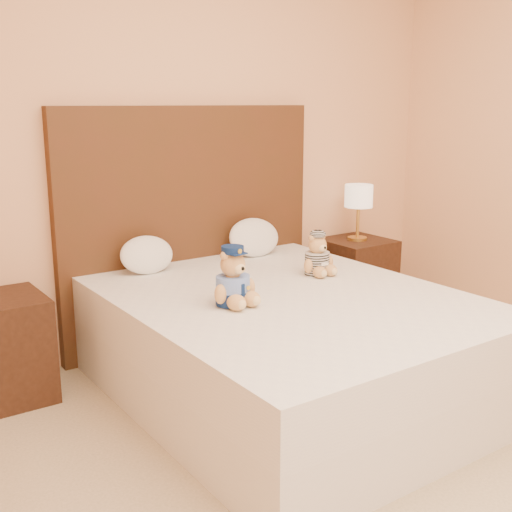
{
  "coord_description": "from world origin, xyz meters",
  "views": [
    {
      "loc": [
        -1.95,
        -1.31,
        1.52
      ],
      "look_at": [
        -0.03,
        1.45,
        0.71
      ],
      "focal_mm": 45.0,
      "sensor_mm": 36.0,
      "label": 1
    }
  ],
  "objects_px": {
    "nightstand_left": "(2,349)",
    "pillow_left": "(147,253)",
    "nightstand_right": "(356,276)",
    "teddy_prisoner": "(317,254)",
    "lamp": "(359,199)",
    "pillow_right": "(254,236)",
    "bed": "(287,345)",
    "teddy_police": "(233,276)"
  },
  "relations": [
    {
      "from": "nightstand_left",
      "to": "pillow_left",
      "type": "distance_m",
      "value": 0.94
    },
    {
      "from": "nightstand_right",
      "to": "pillow_left",
      "type": "height_order",
      "value": "pillow_left"
    },
    {
      "from": "teddy_prisoner",
      "to": "lamp",
      "type": "bearing_deg",
      "value": 32.86
    },
    {
      "from": "lamp",
      "to": "pillow_right",
      "type": "height_order",
      "value": "lamp"
    },
    {
      "from": "lamp",
      "to": "teddy_prisoner",
      "type": "height_order",
      "value": "lamp"
    },
    {
      "from": "lamp",
      "to": "teddy_prisoner",
      "type": "distance_m",
      "value": 1.05
    },
    {
      "from": "bed",
      "to": "nightstand_left",
      "type": "bearing_deg",
      "value": 147.38
    },
    {
      "from": "nightstand_left",
      "to": "teddy_prisoner",
      "type": "xyz_separation_m",
      "value": [
        1.64,
        -0.57,
        0.4
      ]
    },
    {
      "from": "lamp",
      "to": "teddy_police",
      "type": "bearing_deg",
      "value": -153.74
    },
    {
      "from": "pillow_right",
      "to": "nightstand_right",
      "type": "bearing_deg",
      "value": -1.94
    },
    {
      "from": "lamp",
      "to": "teddy_prisoner",
      "type": "bearing_deg",
      "value": -146.47
    },
    {
      "from": "nightstand_right",
      "to": "pillow_right",
      "type": "distance_m",
      "value": 0.98
    },
    {
      "from": "pillow_left",
      "to": "pillow_right",
      "type": "bearing_deg",
      "value": 0.0
    },
    {
      "from": "nightstand_left",
      "to": "lamp",
      "type": "distance_m",
      "value": 2.56
    },
    {
      "from": "teddy_police",
      "to": "pillow_right",
      "type": "bearing_deg",
      "value": 43.33
    },
    {
      "from": "nightstand_right",
      "to": "teddy_prisoner",
      "type": "relative_size",
      "value": 2.27
    },
    {
      "from": "nightstand_right",
      "to": "lamp",
      "type": "xyz_separation_m",
      "value": [
        -0.0,
        0.0,
        0.57
      ]
    },
    {
      "from": "bed",
      "to": "pillow_right",
      "type": "height_order",
      "value": "pillow_right"
    },
    {
      "from": "nightstand_left",
      "to": "nightstand_right",
      "type": "bearing_deg",
      "value": 0.0
    },
    {
      "from": "teddy_prisoner",
      "to": "pillow_right",
      "type": "bearing_deg",
      "value": 91.7
    },
    {
      "from": "nightstand_left",
      "to": "pillow_left",
      "type": "relative_size",
      "value": 1.67
    },
    {
      "from": "teddy_police",
      "to": "pillow_left",
      "type": "distance_m",
      "value": 0.81
    },
    {
      "from": "pillow_left",
      "to": "teddy_police",
      "type": "bearing_deg",
      "value": -84.58
    },
    {
      "from": "bed",
      "to": "pillow_right",
      "type": "bearing_deg",
      "value": 66.42
    },
    {
      "from": "teddy_prisoner",
      "to": "pillow_right",
      "type": "xyz_separation_m",
      "value": [
        -0.02,
        0.6,
        0.01
      ]
    },
    {
      "from": "teddy_prisoner",
      "to": "pillow_left",
      "type": "distance_m",
      "value": 0.99
    },
    {
      "from": "bed",
      "to": "teddy_police",
      "type": "distance_m",
      "value": 0.53
    },
    {
      "from": "teddy_prisoner",
      "to": "pillow_right",
      "type": "relative_size",
      "value": 0.66
    },
    {
      "from": "teddy_police",
      "to": "teddy_prisoner",
      "type": "height_order",
      "value": "teddy_police"
    },
    {
      "from": "pillow_left",
      "to": "pillow_right",
      "type": "distance_m",
      "value": 0.76
    },
    {
      "from": "nightstand_left",
      "to": "lamp",
      "type": "relative_size",
      "value": 1.38
    },
    {
      "from": "pillow_left",
      "to": "bed",
      "type": "bearing_deg",
      "value": -64.42
    },
    {
      "from": "pillow_right",
      "to": "teddy_prisoner",
      "type": "bearing_deg",
      "value": -87.64
    },
    {
      "from": "teddy_prisoner",
      "to": "nightstand_right",
      "type": "bearing_deg",
      "value": 32.86
    },
    {
      "from": "teddy_police",
      "to": "pillow_right",
      "type": "xyz_separation_m",
      "value": [
        0.68,
        0.81,
        -0.02
      ]
    },
    {
      "from": "bed",
      "to": "pillow_right",
      "type": "distance_m",
      "value": 0.99
    },
    {
      "from": "bed",
      "to": "pillow_right",
      "type": "xyz_separation_m",
      "value": [
        0.36,
        0.83,
        0.41
      ]
    },
    {
      "from": "teddy_prisoner",
      "to": "bed",
      "type": "bearing_deg",
      "value": -150.13
    },
    {
      "from": "bed",
      "to": "teddy_prisoner",
      "type": "bearing_deg",
      "value": 30.53
    },
    {
      "from": "teddy_prisoner",
      "to": "pillow_left",
      "type": "relative_size",
      "value": 0.74
    },
    {
      "from": "nightstand_right",
      "to": "lamp",
      "type": "distance_m",
      "value": 0.57
    },
    {
      "from": "nightstand_right",
      "to": "nightstand_left",
      "type": "bearing_deg",
      "value": 180.0
    }
  ]
}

